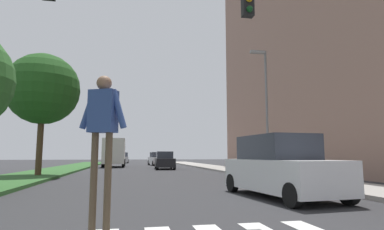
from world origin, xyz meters
TOP-DOWN VIEW (x-y plane):
  - ground_plane at (0.00, 30.00)m, footprint 140.00×140.00m
  - median_strip at (-6.82, 28.00)m, footprint 3.62×64.00m
  - tree_far at (-6.34, 23.08)m, footprint 4.38×4.38m
  - sidewalk_right at (7.50, 28.00)m, footprint 3.00×64.00m
  - traffic_light_gantry at (-2.86, 9.54)m, footprint 8.45×0.30m
  - street_lamp_right at (6.91, 19.99)m, footprint 1.02×0.24m
  - pedestrian_performer at (-1.36, 7.30)m, footprint 0.72×0.39m
  - suv_crossing at (3.77, 12.08)m, footprint 2.38×4.77m
  - sedan_midblock at (2.30, 32.87)m, footprint 1.95×4.52m
  - sedan_distant at (2.52, 44.23)m, footprint 2.21×4.54m
  - sedan_far_horizon at (-2.11, 57.55)m, footprint 1.86×4.56m
  - truck_box_delivery at (-2.70, 39.28)m, footprint 2.40×6.20m

SIDE VIEW (x-z plane):
  - ground_plane at x=0.00m, z-range 0.00..0.00m
  - median_strip at x=-6.82m, z-range 0.00..0.15m
  - sidewalk_right at x=7.50m, z-range 0.00..0.15m
  - sedan_midblock at x=2.30m, z-range -0.06..1.61m
  - sedan_distant at x=2.52m, z-range -0.06..1.65m
  - sedan_far_horizon at x=-2.11m, z-range -0.07..1.69m
  - suv_crossing at x=3.77m, z-range -0.05..1.92m
  - truck_box_delivery at x=-2.70m, z-range 0.08..3.18m
  - pedestrian_performer at x=-1.36m, z-range 0.42..2.91m
  - traffic_light_gantry at x=-2.86m, z-range 1.34..7.34m
  - street_lamp_right at x=6.91m, z-range 0.84..8.34m
  - tree_far at x=-6.34m, z-range 1.65..9.08m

